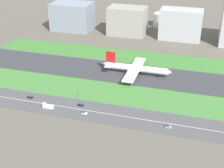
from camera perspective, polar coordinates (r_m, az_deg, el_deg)
ground_plane at (r=306.86m, az=0.45°, el=2.13°), size 800.00×800.00×0.00m
runway at (r=306.84m, az=0.45°, el=2.14°), size 280.00×46.00×0.10m
grass_median_north at (r=343.24m, az=2.38°, el=4.86°), size 280.00×36.00×0.10m
grass_median_south at (r=271.76m, az=-1.98°, el=-1.30°), size 280.00×36.00×0.10m
highway at (r=245.65m, az=-4.36°, el=-4.65°), size 280.00×28.00×0.10m
highway_centerline at (r=245.62m, az=-4.36°, el=-4.64°), size 266.00×0.50×0.01m
airliner at (r=299.92m, az=4.03°, el=2.76°), size 65.00×56.00×19.70m
car_3 at (r=269.30m, az=-14.09°, el=-2.23°), size 4.40×1.80×2.00m
truck_2 at (r=252.11m, az=-11.15°, el=-3.81°), size 8.40×2.50×4.00m
car_2 at (r=228.88m, az=9.79°, el=-7.32°), size 4.40×1.80×2.00m
car_1 at (r=241.41m, az=-4.90°, el=-5.04°), size 4.40×1.80×2.00m
car_0 at (r=251.52m, az=-5.48°, el=-3.66°), size 4.40×1.80×2.00m
traffic_light at (r=258.11m, az=-5.96°, el=-1.98°), size 0.36×0.50×7.20m
terminal_building at (r=431.68m, az=-6.93°, el=11.68°), size 50.46×34.69×34.36m
hangar_building at (r=408.95m, az=2.67°, el=10.96°), size 45.50×29.09×33.88m
office_tower at (r=398.57m, az=11.91°, el=10.14°), size 48.59×24.97×35.78m
fuel_tank_west at (r=453.70m, az=4.04°, el=11.29°), size 25.65×25.65×15.28m
fuel_tank_centre at (r=446.93m, az=8.83°, el=10.98°), size 24.06×24.06×17.98m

